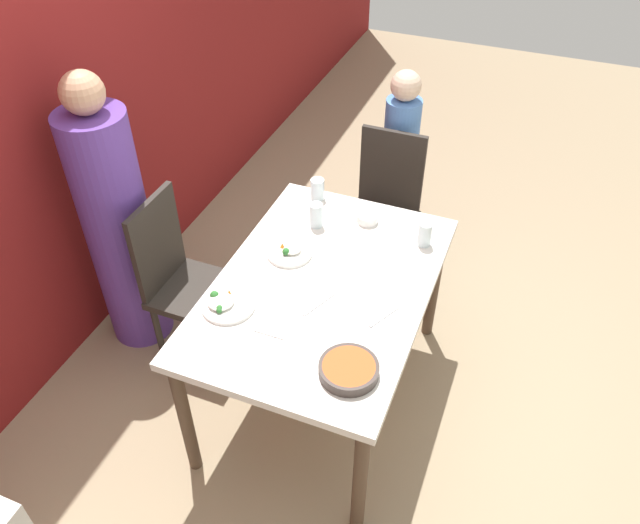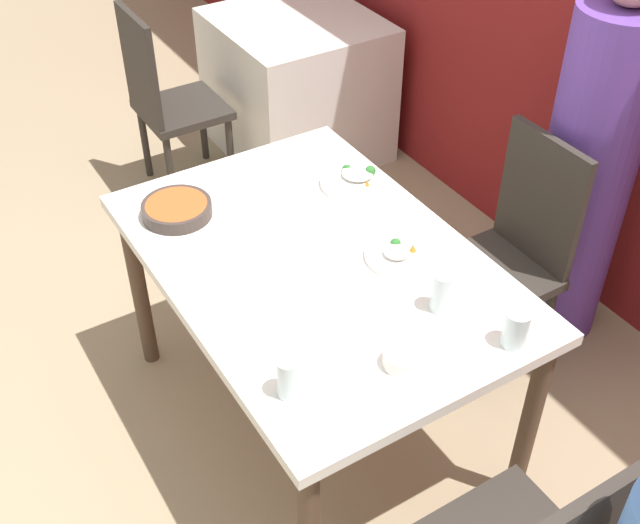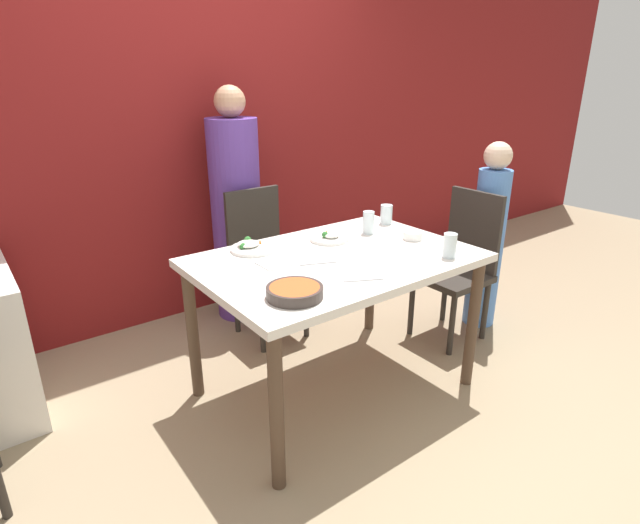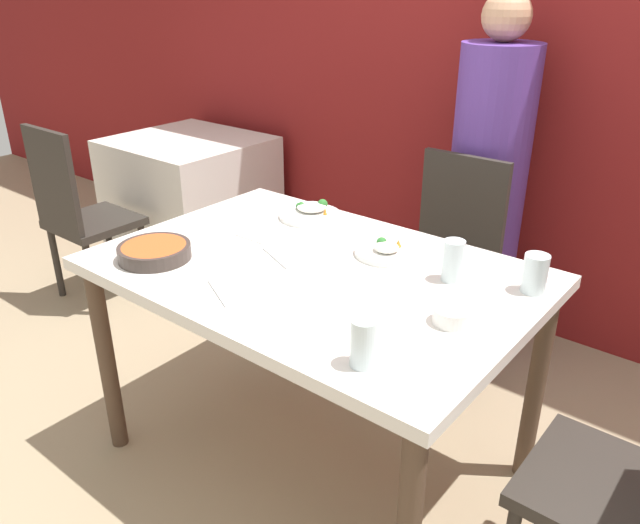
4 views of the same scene
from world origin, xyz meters
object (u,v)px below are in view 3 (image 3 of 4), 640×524
plate_rice_adult (252,247)px  glass_water_tall (450,246)px  person_child (487,241)px  person_adult (237,216)px  chair_adult_spot (263,260)px  chair_child_spot (460,263)px  bowl_curry (295,292)px

plate_rice_adult → glass_water_tall: size_ratio=1.90×
person_child → plate_rice_adult: 1.63m
plate_rice_adult → person_adult: bearing=67.1°
chair_adult_spot → chair_child_spot: 1.26m
chair_child_spot → person_child: bearing=90.0°
chair_child_spot → person_adult: 1.51m
person_adult → bowl_curry: 1.50m
person_child → glass_water_tall: size_ratio=10.11×
person_child → glass_water_tall: 0.96m
chair_child_spot → bowl_curry: size_ratio=4.05×
person_child → bowl_curry: bearing=-170.4°
person_child → person_adult: bearing=137.9°
person_adult → bowl_curry: person_adult is taller
glass_water_tall → person_adult: bearing=104.5°
plate_rice_adult → person_child: bearing=-11.4°
person_adult → chair_adult_spot: bearing=-90.0°
person_child → plate_rice_adult: size_ratio=5.31×
glass_water_tall → bowl_curry: bearing=175.5°
chair_adult_spot → glass_water_tall: size_ratio=7.75×
bowl_curry → glass_water_tall: size_ratio=1.91×
glass_water_tall → chair_adult_spot: bearing=108.5°
person_child → bowl_curry: (-1.73, -0.29, 0.20)m
person_child → bowl_curry: size_ratio=5.29×
chair_child_spot → bowl_curry: chair_child_spot is taller
chair_child_spot → person_child: person_child is taller
chair_child_spot → chair_adult_spot: bearing=-129.1°
chair_adult_spot → plate_rice_adult: size_ratio=4.07×
person_child → glass_water_tall: (-0.86, -0.36, 0.24)m
bowl_curry → chair_adult_spot: bearing=65.7°
chair_adult_spot → bowl_curry: (-0.49, -1.09, 0.30)m
chair_child_spot → person_child: 0.29m
person_child → chair_adult_spot: bearing=147.5°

